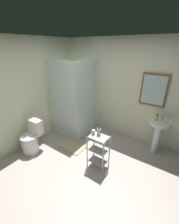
# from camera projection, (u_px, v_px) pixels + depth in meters

# --- Properties ---
(ground_plane) EXTENTS (4.20, 4.20, 0.02)m
(ground_plane) POSITION_uv_depth(u_px,v_px,m) (85.00, 177.00, 2.77)
(ground_plane) COLOR #A79B93
(wall_back) EXTENTS (4.20, 0.14, 2.50)m
(wall_back) POSITION_uv_depth(u_px,v_px,m) (128.00, 91.00, 3.62)
(wall_back) COLOR beige
(wall_back) RESTS_ON ground_plane
(wall_left) EXTENTS (0.10, 4.20, 2.50)m
(wall_left) POSITION_uv_depth(u_px,v_px,m) (17.00, 97.00, 3.20)
(wall_left) COLOR beige
(wall_left) RESTS_ON ground_plane
(shower_stall) EXTENTS (0.92, 0.92, 2.00)m
(shower_stall) POSITION_uv_depth(u_px,v_px,m) (76.00, 116.00, 4.10)
(shower_stall) COLOR white
(shower_stall) RESTS_ON ground_plane
(pedestal_sink) EXTENTS (0.46, 0.37, 0.81)m
(pedestal_sink) POSITION_uv_depth(u_px,v_px,m) (158.00, 131.00, 3.19)
(pedestal_sink) COLOR white
(pedestal_sink) RESTS_ON ground_plane
(sink_faucet) EXTENTS (0.03, 0.03, 0.10)m
(sink_faucet) POSITION_uv_depth(u_px,v_px,m) (162.00, 118.00, 3.16)
(sink_faucet) COLOR silver
(sink_faucet) RESTS_ON pedestal_sink
(toilet) EXTENTS (0.37, 0.49, 0.76)m
(toilet) POSITION_uv_depth(u_px,v_px,m) (31.00, 139.00, 3.35)
(toilet) COLOR white
(toilet) RESTS_ON ground_plane
(storage_cart) EXTENTS (0.38, 0.28, 0.74)m
(storage_cart) POSITION_uv_depth(u_px,v_px,m) (98.00, 150.00, 2.84)
(storage_cart) COLOR silver
(storage_cart) RESTS_ON ground_plane
(hand_soap_bottle) EXTENTS (0.05, 0.05, 0.14)m
(hand_soap_bottle) POSITION_uv_depth(u_px,v_px,m) (157.00, 117.00, 3.14)
(hand_soap_bottle) COLOR gold
(hand_soap_bottle) RESTS_ON pedestal_sink
(lotion_bottle_white) EXTENTS (0.07, 0.07, 0.17)m
(lotion_bottle_white) POSITION_uv_depth(u_px,v_px,m) (99.00, 132.00, 2.73)
(lotion_bottle_white) COLOR white
(lotion_bottle_white) RESTS_ON storage_cart
(rinse_cup) EXTENTS (0.06, 0.06, 0.09)m
(rinse_cup) POSITION_uv_depth(u_px,v_px,m) (93.00, 132.00, 2.77)
(rinse_cup) COLOR silver
(rinse_cup) RESTS_ON storage_cart
(bath_mat) EXTENTS (0.60, 0.40, 0.02)m
(bath_mat) POSITION_uv_depth(u_px,v_px,m) (73.00, 146.00, 3.60)
(bath_mat) COLOR tan
(bath_mat) RESTS_ON ground_plane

